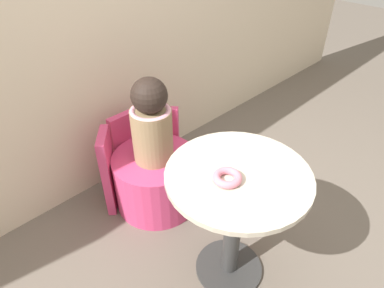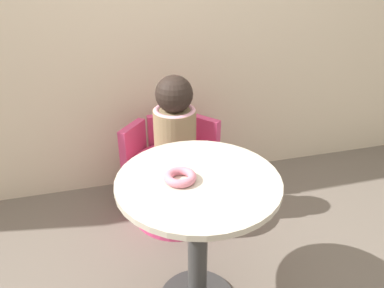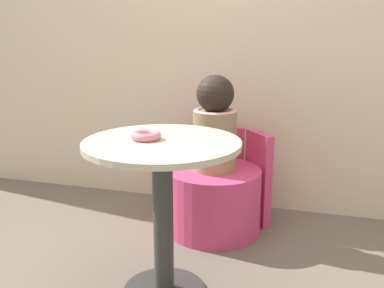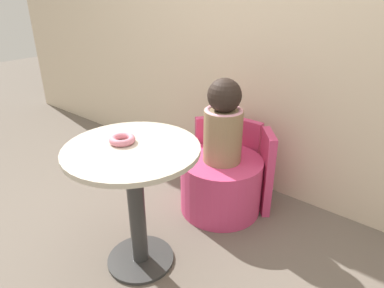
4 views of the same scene
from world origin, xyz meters
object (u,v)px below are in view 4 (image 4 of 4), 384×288
round_table (135,183)px  child_figure (223,123)px  donut (122,140)px  tub_chair (221,184)px

round_table → child_figure: (0.06, 0.68, 0.12)m
child_figure → donut: child_figure is taller
donut → tub_chair: bearing=79.2°
round_table → donut: bearing=176.3°
tub_chair → child_figure: 0.44m
donut → round_table: bearing=-3.7°
round_table → tub_chair: size_ratio=1.31×
child_figure → donut: size_ratio=4.21×
child_figure → round_table: bearing=-94.9°
round_table → donut: 0.22m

